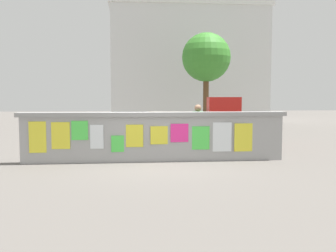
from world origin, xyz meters
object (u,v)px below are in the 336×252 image
Objects in this scene: motorcycle at (104,138)px; tree_roadside at (206,58)px; bicycle_far at (113,133)px; person_walking at (198,125)px; auto_rickshaw_truck at (198,121)px.

motorcycle is 11.06m from tree_roadside.
person_walking is (2.85, -3.81, 0.62)m from bicycle_far.
tree_roadside reaches higher than motorcycle.
auto_rickshaw_truck is 0.67× the size of tree_roadside.
bicycle_far is (0.18, 2.49, -0.10)m from motorcycle.
motorcycle is at bearing -120.91° from tree_roadside.
auto_rickshaw_truck is 2.32× the size of person_walking.
person_walking is at bearing -53.18° from bicycle_far.
tree_roadside is at bearing 51.29° from bicycle_far.
motorcycle is at bearing -155.96° from auto_rickshaw_truck.
bicycle_far is 1.04× the size of person_walking.
tree_roadside reaches higher than auto_rickshaw_truck.
motorcycle is 3.35m from person_walking.
person_walking is 10.99m from tree_roadside.
motorcycle is 1.16× the size of person_walking.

